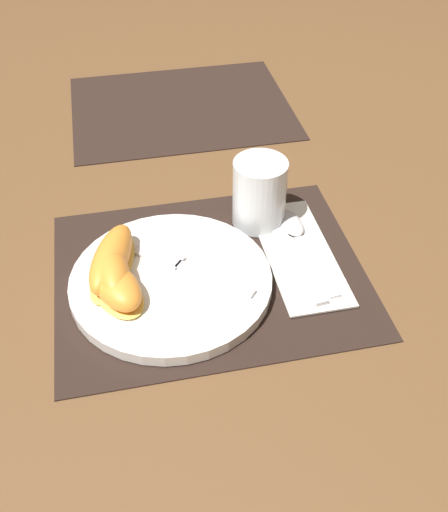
% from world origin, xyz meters
% --- Properties ---
extents(ground_plane, '(3.00, 3.00, 0.00)m').
position_xyz_m(ground_plane, '(0.00, 0.00, 0.00)').
color(ground_plane, brown).
extents(placemat, '(0.41, 0.33, 0.00)m').
position_xyz_m(placemat, '(0.00, 0.00, 0.00)').
color(placemat, black).
rests_on(placemat, ground_plane).
extents(placemat_far, '(0.41, 0.33, 0.00)m').
position_xyz_m(placemat_far, '(0.03, 0.46, 0.00)').
color(placemat_far, black).
rests_on(placemat_far, ground_plane).
extents(plate, '(0.26, 0.26, 0.02)m').
position_xyz_m(plate, '(-0.05, -0.02, 0.01)').
color(plate, white).
rests_on(plate, placemat).
extents(juice_glass, '(0.08, 0.08, 0.10)m').
position_xyz_m(juice_glass, '(0.09, 0.09, 0.05)').
color(juice_glass, silver).
rests_on(juice_glass, placemat).
extents(napkin, '(0.09, 0.23, 0.00)m').
position_xyz_m(napkin, '(0.13, 0.01, 0.01)').
color(napkin, white).
rests_on(napkin, placemat).
extents(knife, '(0.04, 0.21, 0.01)m').
position_xyz_m(knife, '(0.12, 0.01, 0.01)').
color(knife, silver).
rests_on(knife, napkin).
extents(spoon, '(0.04, 0.19, 0.01)m').
position_xyz_m(spoon, '(0.13, 0.04, 0.01)').
color(spoon, silver).
rests_on(spoon, napkin).
extents(fork, '(0.15, 0.14, 0.00)m').
position_xyz_m(fork, '(-0.03, -0.00, 0.02)').
color(fork, silver).
rests_on(fork, plate).
extents(citrus_wedge_0, '(0.09, 0.14, 0.04)m').
position_xyz_m(citrus_wedge_0, '(-0.13, 0.01, 0.04)').
color(citrus_wedge_0, '#F7C656').
rests_on(citrus_wedge_0, plate).
extents(citrus_wedge_1, '(0.05, 0.10, 0.04)m').
position_xyz_m(citrus_wedge_1, '(-0.13, -0.02, 0.04)').
color(citrus_wedge_1, '#F7C656').
rests_on(citrus_wedge_1, plate).
extents(citrus_wedge_2, '(0.09, 0.11, 0.04)m').
position_xyz_m(citrus_wedge_2, '(-0.12, -0.04, 0.04)').
color(citrus_wedge_2, '#F7C656').
rests_on(citrus_wedge_2, plate).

